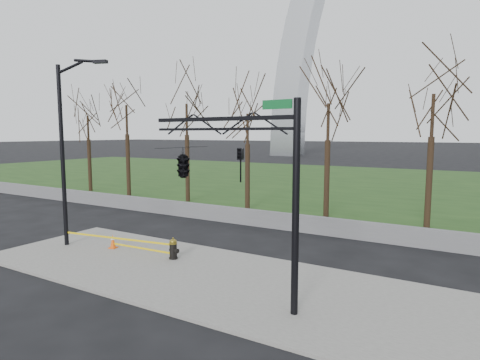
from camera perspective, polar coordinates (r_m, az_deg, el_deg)
The scene contains 10 objects.
ground at distance 14.90m, azimuth -5.67°, elevation -13.35°, with size 500.00×500.00×0.00m, color black.
sidewalk at distance 14.89m, azimuth -5.67°, elevation -13.17°, with size 18.00×6.00×0.10m, color slate.
grass_strip at distance 42.40m, azimuth 19.08°, elevation -0.62°, with size 120.00×40.00×0.06m, color #1E3C16.
guardrail at distance 21.49m, azimuth 7.11°, elevation -5.89°, with size 60.00×0.30×0.90m, color #59595B.
tree_row at distance 25.49m, azimuth 6.67°, elevation 3.90°, with size 41.97×4.00×7.80m.
fire_hydrant at distance 16.53m, azimuth -9.37°, elevation -9.58°, with size 0.54×0.35×0.86m.
traffic_cone at distance 18.65m, azimuth -17.47°, elevation -8.24°, with size 0.36×0.36×0.60m.
street_light at distance 19.25m, azimuth -23.26°, elevation 4.92°, with size 2.31×0.94×8.21m.
traffic_signal_mast at distance 12.61m, azimuth -5.43°, elevation 2.35°, with size 5.10×2.51×6.00m.
caution_tape at distance 17.87m, azimuth -15.79°, elevation -8.39°, with size 5.47×0.85×0.44m.
Camera 1 is at (8.34, -11.26, 5.07)m, focal length 30.29 mm.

